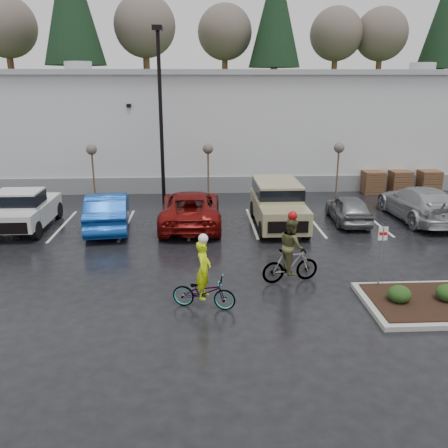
{
  "coord_description": "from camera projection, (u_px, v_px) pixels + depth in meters",
  "views": [
    {
      "loc": [
        -1.98,
        -13.79,
        6.62
      ],
      "look_at": [
        -1.08,
        3.63,
        1.3
      ],
      "focal_mm": 38.0,
      "sensor_mm": 36.0,
      "label": 1
    }
  ],
  "objects": [
    {
      "name": "cyclist_olive",
      "position": [
        291.0,
        257.0,
        15.97
      ],
      "size": [
        2.0,
        1.0,
        2.5
      ],
      "rotation": [
        0.0,
        0.0,
        1.78
      ],
      "color": "#3F3F44",
      "rests_on": "ground"
    },
    {
      "name": "car_far_silver",
      "position": [
        419.0,
        203.0,
        23.16
      ],
      "size": [
        2.55,
        5.83,
        1.67
      ],
      "primitive_type": "imported",
      "rotation": [
        0.0,
        0.0,
        3.18
      ],
      "color": "#A9ACB1",
      "rests_on": "ground"
    },
    {
      "name": "car_blue",
      "position": [
        108.0,
        210.0,
        21.83
      ],
      "size": [
        2.43,
        5.38,
        1.71
      ],
      "primitive_type": "imported",
      "rotation": [
        0.0,
        0.0,
        3.26
      ],
      "color": "navy",
      "rests_on": "ground"
    },
    {
      "name": "pallet_stack_c",
      "position": [
        429.0,
        181.0,
        28.96
      ],
      "size": [
        1.2,
        1.2,
        1.35
      ],
      "primitive_type": "cube",
      "color": "#44301B",
      "rests_on": "ground"
    },
    {
      "name": "warehouse",
      "position": [
        226.0,
        122.0,
        35.14
      ],
      "size": [
        60.5,
        15.5,
        7.2
      ],
      "color": "silver",
      "rests_on": "ground"
    },
    {
      "name": "lamppost",
      "position": [
        160.0,
        98.0,
        24.8
      ],
      "size": [
        0.5,
        1.0,
        9.22
      ],
      "color": "black",
      "rests_on": "ground"
    },
    {
      "name": "sapling_mid",
      "position": [
        208.0,
        152.0,
        26.75
      ],
      "size": [
        0.6,
        0.6,
        3.2
      ],
      "color": "#44301B",
      "rests_on": "ground"
    },
    {
      "name": "car_grey",
      "position": [
        348.0,
        209.0,
        22.83
      ],
      "size": [
        1.76,
        4.0,
        1.34
      ],
      "primitive_type": "imported",
      "rotation": [
        0.0,
        0.0,
        3.1
      ],
      "color": "slate",
      "rests_on": "ground"
    },
    {
      "name": "pallet_stack_a",
      "position": [
        372.0,
        182.0,
        28.79
      ],
      "size": [
        1.2,
        1.2,
        1.35
      ],
      "primitive_type": "cube",
      "color": "#44301B",
      "rests_on": "ground"
    },
    {
      "name": "fire_lane_sign",
      "position": [
        381.0,
        250.0,
        15.16
      ],
      "size": [
        0.3,
        0.05,
        2.2
      ],
      "color": "gray",
      "rests_on": "ground"
    },
    {
      "name": "ground",
      "position": [
        263.0,
        295.0,
        15.2
      ],
      "size": [
        120.0,
        120.0,
        0.0
      ],
      "primitive_type": "plane",
      "color": "black",
      "rests_on": "ground"
    },
    {
      "name": "wooded_ridge",
      "position": [
        215.0,
        111.0,
        57.31
      ],
      "size": [
        80.0,
        25.0,
        6.0
      ],
      "primitive_type": "cube",
      "color": "#263D19",
      "rests_on": "ground"
    },
    {
      "name": "pallet_stack_b",
      "position": [
        400.0,
        182.0,
        28.87
      ],
      "size": [
        1.2,
        1.2,
        1.35
      ],
      "primitive_type": "cube",
      "color": "#44301B",
      "rests_on": "ground"
    },
    {
      "name": "sapling_west",
      "position": [
        92.0,
        153.0,
        26.43
      ],
      "size": [
        0.6,
        0.6,
        3.2
      ],
      "color": "#44301B",
      "rests_on": "ground"
    },
    {
      "name": "pickup_white",
      "position": [
        28.0,
        207.0,
        21.91
      ],
      "size": [
        2.1,
        5.2,
        1.96
      ],
      "primitive_type": null,
      "color": "beige",
      "rests_on": "ground"
    },
    {
      "name": "shrub_a",
      "position": [
        399.0,
        294.0,
        14.32
      ],
      "size": [
        0.7,
        0.7,
        0.52
      ],
      "primitive_type": "ellipsoid",
      "color": "#163211",
      "rests_on": "curb_island"
    },
    {
      "name": "car_red",
      "position": [
        191.0,
        208.0,
        22.32
      ],
      "size": [
        2.78,
        5.95,
        1.65
      ],
      "primitive_type": "imported",
      "rotation": [
        0.0,
        0.0,
        3.13
      ],
      "color": "#6A0B09",
      "rests_on": "ground"
    },
    {
      "name": "suv_tan",
      "position": [
        279.0,
        205.0,
        22.02
      ],
      "size": [
        2.2,
        5.1,
        2.06
      ],
      "primitive_type": null,
      "color": "#9A9168",
      "rests_on": "ground"
    },
    {
      "name": "shrub_b",
      "position": [
        448.0,
        293.0,
        14.39
      ],
      "size": [
        0.7,
        0.7,
        0.52
      ],
      "primitive_type": "ellipsoid",
      "color": "#163211",
      "rests_on": "curb_island"
    },
    {
      "name": "cyclist_hivis",
      "position": [
        204.0,
        285.0,
        14.16
      ],
      "size": [
        2.05,
        1.16,
        2.35
      ],
      "rotation": [
        0.0,
        0.0,
        1.31
      ],
      "color": "#3F3F44",
      "rests_on": "ground"
    },
    {
      "name": "sapling_east",
      "position": [
        339.0,
        151.0,
        27.11
      ],
      "size": [
        0.6,
        0.6,
        3.2
      ],
      "color": "#44301B",
      "rests_on": "ground"
    }
  ]
}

